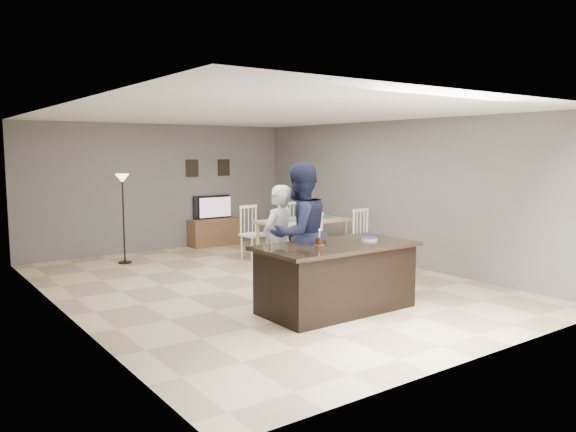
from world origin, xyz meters
TOP-DOWN VIEW (x-y plane):
  - floor at (0.00, 0.00)m, footprint 8.00×8.00m
  - room_shell at (0.00, 0.00)m, footprint 8.00×8.00m
  - kitchen_island at (0.00, -1.80)m, footprint 2.15×1.10m
  - tv_console at (1.20, 3.77)m, footprint 1.20×0.40m
  - television at (1.20, 3.84)m, footprint 0.91×0.12m
  - tv_screen_glow at (1.20, 3.76)m, footprint 0.78×0.00m
  - picture_frames at (1.15, 3.98)m, footprint 1.10×0.02m
  - doorway at (-2.99, -2.30)m, footprint 0.00×2.10m
  - woman at (-0.33, -0.92)m, footprint 0.70×0.58m
  - man at (-0.20, -1.25)m, footprint 1.02×0.83m
  - birthday_cake at (-0.23, -1.72)m, footprint 0.14×0.14m
  - plate_stack at (0.56, -1.83)m, footprint 0.23×0.23m
  - dining_table at (1.69, 1.16)m, footprint 1.81×2.08m
  - floor_lamp at (-1.18, 2.99)m, footprint 0.25×0.25m

SIDE VIEW (x-z plane):
  - floor at x=0.00m, z-range 0.00..0.00m
  - tv_console at x=1.20m, z-range 0.00..0.60m
  - kitchen_island at x=0.00m, z-range 0.00..0.90m
  - dining_table at x=1.69m, z-range 0.15..1.20m
  - woman at x=-0.33m, z-range 0.00..1.65m
  - television at x=1.20m, z-range 0.60..1.13m
  - tv_screen_glow at x=1.20m, z-range 0.48..1.26m
  - plate_stack at x=0.56m, z-range 0.90..0.94m
  - birthday_cake at x=-0.23m, z-range 0.84..1.06m
  - man at x=-0.20m, z-range 0.00..1.97m
  - doorway at x=-2.99m, z-range -0.07..2.58m
  - floor_lamp at x=-1.18m, z-range 0.47..2.17m
  - room_shell at x=0.00m, z-range -2.32..5.68m
  - picture_frames at x=1.15m, z-range 1.56..1.94m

